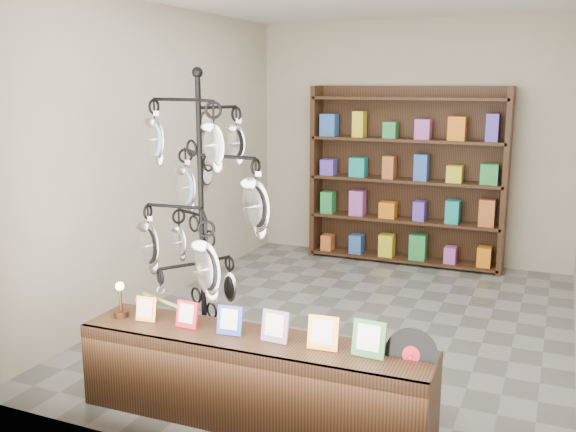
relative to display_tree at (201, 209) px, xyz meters
name	(u,v)px	position (x,y,z in m)	size (l,w,h in m)	color
ground	(346,322)	(0.57, 1.65, -1.36)	(5.00, 5.00, 0.00)	slate
room_envelope	(350,127)	(0.57, 1.65, 0.50)	(5.00, 5.00, 5.00)	#B4AA91
display_tree	(201,209)	(0.00, 0.00, 0.00)	(1.30, 1.30, 2.35)	black
front_shelf	(253,379)	(0.56, -0.32, -1.06)	(2.42, 0.55, 0.85)	black
back_shelving	(406,182)	(0.57, 3.94, -0.33)	(2.42, 0.36, 2.20)	black
wall_clocks	(206,149)	(-1.40, 2.45, 0.14)	(0.03, 0.24, 0.84)	black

